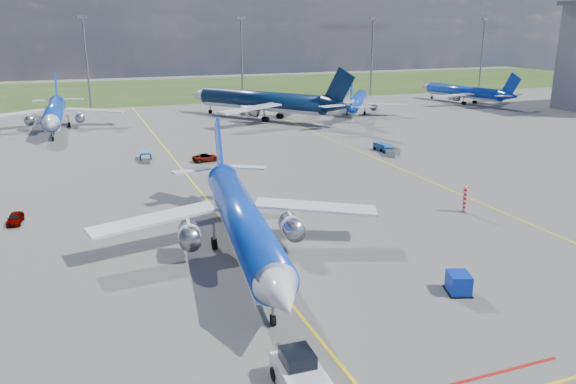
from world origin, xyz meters
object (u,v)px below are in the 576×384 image
object	(u,v)px
bg_jet_nnw	(57,130)
baggage_tug_w	(386,148)
uld_container	(459,283)
service_car_b	(206,157)
service_car_c	(232,183)
baggage_tug_c	(146,157)
main_airliner	(243,256)
service_car_a	(15,218)
bg_jet_ne	(357,113)
warning_post	(465,199)
bg_jet_ene	(463,103)
pushback_tug	(300,376)
baggage_tug_e	(389,151)
bg_jet_n	(262,119)

from	to	relation	value
bg_jet_nnw	baggage_tug_w	world-z (taller)	bg_jet_nnw
uld_container	service_car_b	distance (m)	51.73
service_car_c	baggage_tug_c	distance (m)	21.75
main_airliner	service_car_a	world-z (taller)	main_airliner
bg_jet_ne	service_car_a	bearing A→B (deg)	71.91
service_car_c	baggage_tug_w	bearing A→B (deg)	36.75
warning_post	bg_jet_ene	xyz separation A→B (m)	(59.18, 77.74, -1.50)
pushback_tug	baggage_tug_e	xyz separation A→B (m)	(36.85, 52.59, -0.33)
uld_container	service_car_a	size ratio (longest dim) A/B	0.58
service_car_a	bg_jet_n	bearing A→B (deg)	57.47
bg_jet_n	warning_post	bearing A→B (deg)	54.41
bg_jet_ne	service_car_c	bearing A→B (deg)	81.76
bg_jet_nnw	bg_jet_ne	size ratio (longest dim) A/B	1.16
pushback_tug	service_car_b	xyz separation A→B (m)	(7.69, 58.05, -0.28)
bg_jet_ne	service_car_b	distance (m)	58.11
service_car_a	baggage_tug_e	world-z (taller)	baggage_tug_e
bg_jet_ne	service_car_b	bearing A→B (deg)	71.66
uld_container	baggage_tug_c	world-z (taller)	uld_container
service_car_c	service_car_a	bearing A→B (deg)	-153.72
bg_jet_nnw	bg_jet_ne	xyz separation A→B (m)	(67.36, -1.63, 0.00)
bg_jet_ne	service_car_a	xyz separation A→B (m)	(-70.43, -57.69, 0.58)
bg_jet_n	pushback_tug	size ratio (longest dim) A/B	7.06
bg_jet_ene	bg_jet_n	bearing A→B (deg)	-5.00
warning_post	bg_jet_ene	world-z (taller)	bg_jet_ene
bg_jet_n	service_car_b	world-z (taller)	bg_jet_n
pushback_tug	bg_jet_ene	bearing A→B (deg)	50.31
bg_jet_ene	pushback_tug	world-z (taller)	bg_jet_ene
warning_post	main_airliner	world-z (taller)	main_airliner
bg_jet_ene	uld_container	world-z (taller)	bg_jet_ene
service_car_a	bg_jet_nnw	bearing A→B (deg)	93.37
warning_post	baggage_tug_w	xyz separation A→B (m)	(7.95, 30.95, -0.91)
uld_container	baggage_tug_e	world-z (taller)	uld_container
bg_jet_ene	main_airliner	size ratio (longest dim) A/B	0.90
warning_post	pushback_tug	distance (m)	37.36
baggage_tug_c	baggage_tug_w	bearing A→B (deg)	-5.20
main_airliner	service_car_b	xyz separation A→B (m)	(5.22, 38.08, 0.60)
warning_post	main_airliner	size ratio (longest dim) A/B	0.08
pushback_tug	uld_container	world-z (taller)	pushback_tug
service_car_b	pushback_tug	bearing A→B (deg)	163.46
uld_container	service_car_a	bearing A→B (deg)	157.91
main_airliner	service_car_b	size ratio (longest dim) A/B	8.89
uld_container	pushback_tug	bearing A→B (deg)	-137.02
bg_jet_ne	main_airliner	xyz separation A→B (m)	(-50.33, -74.70, 0.00)
bg_jet_n	baggage_tug_w	bearing A→B (deg)	65.97
bg_jet_n	uld_container	world-z (taller)	bg_jet_n
main_airliner	service_car_c	world-z (taller)	main_airliner
bg_jet_n	baggage_tug_e	world-z (taller)	bg_jet_n
baggage_tug_c	service_car_b	bearing A→B (deg)	-18.85
bg_jet_ne	main_airliner	world-z (taller)	main_airliner
service_car_b	baggage_tug_w	distance (m)	29.73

